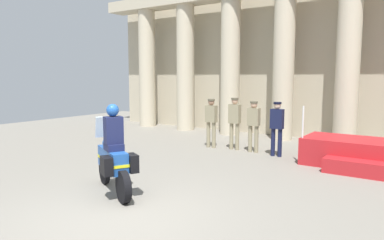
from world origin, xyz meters
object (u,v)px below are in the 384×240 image
Objects in this scene: reviewing_stand at (370,155)px; officer_in_row_3 at (277,124)px; motorcycle_with_rider at (113,157)px; officer_in_row_0 at (211,119)px; officer_in_row_1 at (235,119)px; officer_in_row_2 at (254,122)px.

officer_in_row_3 is (-2.64, 0.01, 0.63)m from reviewing_stand.
reviewing_stand is 6.76m from motorcycle_with_rider.
motorcycle_with_rider is (0.93, -5.40, -0.20)m from officer_in_row_0.
officer_in_row_1 is 1.56m from officer_in_row_3.
officer_in_row_1 is 0.91× the size of motorcycle_with_rider.
officer_in_row_1 is 1.04× the size of officer_in_row_3.
reviewing_stand is at bearing 178.43° from officer_in_row_0.
officer_in_row_2 is at bearing -68.94° from motorcycle_with_rider.
officer_in_row_1 is (-4.19, 0.18, 0.67)m from reviewing_stand.
motorcycle_with_rider reaches higher than officer_in_row_3.
motorcycle_with_rider is (0.09, -5.54, -0.24)m from officer_in_row_1.
officer_in_row_2 reaches higher than reviewing_stand.
officer_in_row_2 is 0.99× the size of officer_in_row_3.
officer_in_row_3 is (0.84, -0.14, 0.01)m from officer_in_row_2.
officer_in_row_3 is at bearing -77.75° from motorcycle_with_rider.
motorcycle_with_rider is at bearing 89.88° from officer_in_row_1.
motorcycle_with_rider is at bearing 73.69° from officer_in_row_3.
officer_in_row_0 is 0.96× the size of officer_in_row_1.
officer_in_row_3 is at bearing 179.88° from reviewing_stand.
officer_in_row_3 is at bearing 172.53° from officer_in_row_1.
reviewing_stand is at bearing -99.92° from motorcycle_with_rider.
motorcycle_with_rider is at bearing 82.50° from officer_in_row_2.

